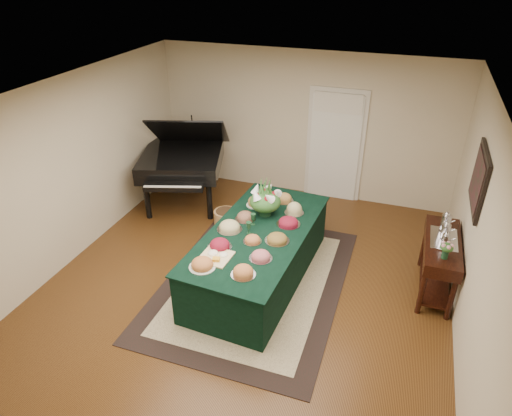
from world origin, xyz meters
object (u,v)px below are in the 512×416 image
(buffet_table, at_px, (259,255))
(mahogany_sideboard, at_px, (441,252))
(grand_piano, at_px, (182,160))
(floral_centerpiece, at_px, (265,198))

(buffet_table, relative_size, mahogany_sideboard, 2.14)
(buffet_table, xyz_separation_m, grand_piano, (-2.04, 1.69, 0.46))
(grand_piano, bearing_deg, buffet_table, -39.68)
(buffet_table, height_order, floral_centerpiece, floral_centerpiece)
(buffet_table, height_order, grand_piano, grand_piano)
(floral_centerpiece, relative_size, mahogany_sideboard, 0.36)
(buffet_table, distance_m, floral_centerpiece, 0.81)
(buffet_table, relative_size, floral_centerpiece, 5.97)
(floral_centerpiece, distance_m, grand_piano, 2.33)
(floral_centerpiece, height_order, grand_piano, grand_piano)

